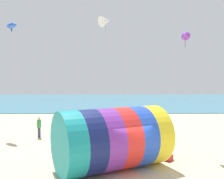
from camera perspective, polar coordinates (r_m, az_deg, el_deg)
ground_plane at (r=13.85m, az=3.64°, el=-18.21°), size 120.00×120.00×0.00m
sea at (r=54.43m, az=0.45°, el=-2.54°), size 120.00×40.00×0.10m
giant_inflatable_tube at (r=13.68m, az=0.18°, el=-11.19°), size 6.73×5.62×3.32m
kite_handler at (r=16.27m, az=12.07°, el=-11.89°), size 0.41×0.32×1.70m
kite_white_delta at (r=25.12m, az=-1.50°, el=15.37°), size 1.65×1.61×2.07m
kite_blue_parafoil at (r=24.67m, az=-21.99°, el=13.40°), size 1.52×1.47×0.80m
kite_purple_delta at (r=17.96m, az=16.39°, el=11.84°), size 0.82×0.84×1.15m
bystander_near_water at (r=21.65m, az=-16.34°, el=-8.22°), size 0.28×0.40×1.74m
cooler_box at (r=15.77m, az=12.75°, el=-14.96°), size 0.62×0.62×0.36m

